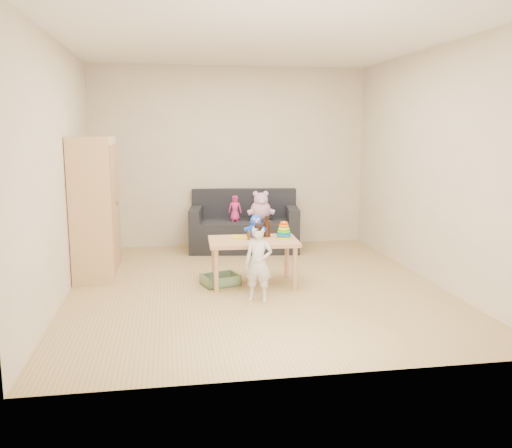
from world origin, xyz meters
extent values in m
plane|color=tan|center=(0.00, 0.00, 0.00)|extent=(4.50, 4.50, 0.00)
plane|color=white|center=(0.00, 0.00, 2.60)|extent=(4.50, 4.50, 0.00)
plane|color=beige|center=(0.00, 2.25, 1.30)|extent=(4.00, 0.00, 4.00)
plane|color=beige|center=(0.00, -2.25, 1.30)|extent=(4.00, 0.00, 4.00)
plane|color=beige|center=(-2.00, 0.00, 1.30)|extent=(0.00, 4.50, 4.50)
plane|color=beige|center=(2.00, 0.00, 1.30)|extent=(0.00, 4.50, 4.50)
cube|color=#DCB878|center=(-1.76, 0.73, 0.81)|extent=(0.45, 0.90, 1.62)
cube|color=black|center=(0.14, 1.83, 0.21)|extent=(1.61, 0.96, 0.43)
cube|color=tan|center=(-0.01, 0.07, 0.26)|extent=(0.99, 0.65, 0.51)
imported|color=silver|center=(-0.05, -0.50, 0.37)|extent=(0.32, 0.27, 0.75)
imported|color=#E42A7F|center=(0.00, 1.79, 0.61)|extent=(0.19, 0.13, 0.36)
cylinder|color=yellow|center=(0.34, 0.09, 0.52)|extent=(0.15, 0.15, 0.02)
cylinder|color=silver|center=(0.34, 0.09, 0.61)|extent=(0.02, 0.02, 0.18)
torus|color=#0B5FBA|center=(0.34, 0.09, 0.55)|extent=(0.16, 0.16, 0.04)
torus|color=green|center=(0.34, 0.09, 0.58)|extent=(0.15, 0.15, 0.04)
torus|color=#C3EC0C|center=(0.34, 0.09, 0.62)|extent=(0.13, 0.13, 0.03)
torus|color=orange|center=(0.34, 0.09, 0.65)|extent=(0.11, 0.11, 0.03)
torus|color=#E54B0D|center=(0.34, 0.09, 0.68)|extent=(0.09, 0.09, 0.03)
cylinder|color=black|center=(0.17, 0.21, 0.60)|extent=(0.08, 0.08, 0.18)
cylinder|color=black|center=(0.17, 0.21, 0.71)|extent=(0.04, 0.04, 0.05)
cylinder|color=black|center=(0.17, 0.21, 0.74)|extent=(0.04, 0.04, 0.02)
cube|color=yellow|center=(-0.13, 0.19, 0.52)|extent=(0.24, 0.24, 0.01)
camera|label=1|loc=(-0.92, -5.70, 1.71)|focal=38.00mm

